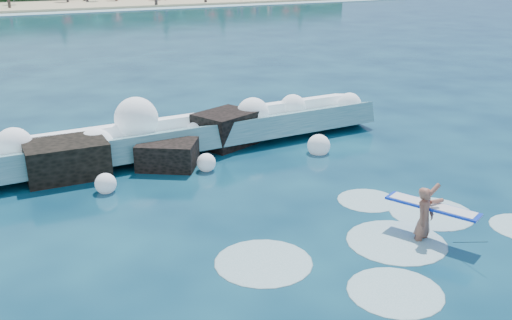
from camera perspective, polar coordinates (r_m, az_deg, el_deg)
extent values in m
plane|color=#072138|center=(13.69, -1.32, -8.21)|extent=(200.00, 200.00, 0.00)
cube|color=teal|center=(20.01, -8.14, 1.91)|extent=(15.94, 2.43, 1.33)
cube|color=white|center=(20.62, -9.03, 3.54)|extent=(15.94, 1.12, 0.62)
cube|color=black|center=(18.53, -18.41, -0.18)|extent=(2.51, 1.94, 1.31)
cube|color=black|center=(18.58, -8.82, 0.34)|extent=(2.29, 2.19, 1.00)
cube|color=black|center=(20.61, -3.06, 2.87)|extent=(2.43, 2.19, 1.41)
imported|color=#9E5D4A|center=(14.09, 16.46, -5.79)|extent=(0.68, 0.55, 1.62)
cube|color=#0B2DC4|center=(14.20, 17.22, -4.43)|extent=(1.30, 2.25, 0.06)
cube|color=white|center=(14.20, 17.23, -4.38)|extent=(1.14, 2.04, 0.06)
cylinder|color=black|center=(13.55, 20.59, -7.70)|extent=(0.01, 0.91, 0.43)
sphere|color=white|center=(19.07, -23.02, 1.32)|extent=(1.14, 1.14, 1.14)
sphere|color=white|center=(19.19, -15.71, 1.28)|extent=(1.20, 1.20, 1.20)
sphere|color=white|center=(19.85, -11.88, 4.07)|extent=(1.48, 1.48, 1.48)
sphere|color=white|center=(20.37, -5.93, 2.83)|extent=(0.76, 0.76, 0.76)
sphere|color=white|center=(21.13, -0.32, 4.64)|extent=(1.22, 1.22, 1.22)
sphere|color=white|center=(22.59, 3.70, 5.29)|extent=(1.02, 1.02, 1.02)
sphere|color=white|center=(23.25, 9.32, 5.50)|extent=(0.95, 0.95, 0.95)
sphere|color=white|center=(16.97, -14.81, -2.31)|extent=(0.62, 0.62, 0.62)
sphere|color=white|center=(18.12, -4.99, -0.26)|extent=(0.60, 0.60, 0.60)
sphere|color=white|center=(19.86, 6.29, 1.44)|extent=(0.80, 0.80, 0.80)
ellipsoid|color=silver|center=(14.10, 13.84, -7.94)|extent=(2.39, 2.39, 0.12)
ellipsoid|color=silver|center=(12.15, 13.74, -12.69)|extent=(1.97, 1.97, 0.10)
ellipsoid|color=silver|center=(15.86, 17.14, -5.10)|extent=(2.23, 2.23, 0.11)
ellipsoid|color=silver|center=(12.84, 0.75, -10.21)|extent=(2.21, 2.21, 0.11)
ellipsoid|color=silver|center=(16.24, 11.10, -3.98)|extent=(1.70, 1.70, 0.09)
cube|color=#3F332D|center=(82.36, -22.71, 14.29)|extent=(0.35, 0.22, 1.44)
cube|color=#262633|center=(80.84, -22.46, 14.06)|extent=(0.35, 0.22, 1.54)
cube|color=#262633|center=(84.47, -9.95, 15.28)|extent=(0.35, 0.22, 1.35)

